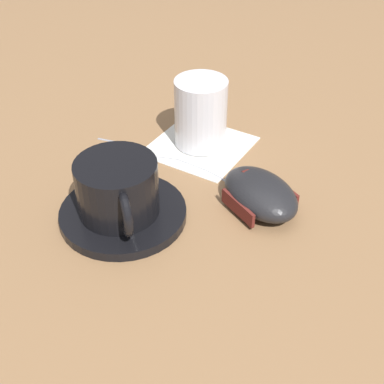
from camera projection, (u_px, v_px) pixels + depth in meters
ground_plane at (177, 199)px, 0.63m from camera, size 3.00×3.00×0.00m
saucer at (123, 213)px, 0.60m from camera, size 0.14×0.14×0.01m
coffee_cup at (118, 189)px, 0.58m from camera, size 0.09×0.11×0.06m
computer_mouse at (260, 195)px, 0.61m from camera, size 0.12×0.12×0.04m
mouse_cable at (163, 157)px, 0.70m from camera, size 0.19×0.08×0.00m
napkin_under_glass at (200, 146)px, 0.72m from camera, size 0.16×0.16×0.00m
drinking_glass at (201, 113)px, 0.70m from camera, size 0.07×0.07×0.09m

